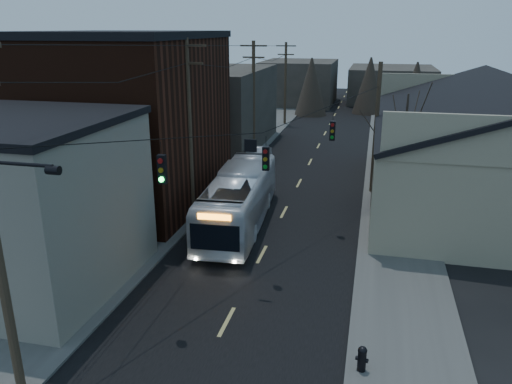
% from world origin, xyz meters
% --- Properties ---
extents(road_surface, '(9.00, 110.00, 0.02)m').
position_xyz_m(road_surface, '(0.00, 30.00, 0.01)').
color(road_surface, black).
rests_on(road_surface, ground).
extents(sidewalk_left, '(4.00, 110.00, 0.12)m').
position_xyz_m(sidewalk_left, '(-6.50, 30.00, 0.06)').
color(sidewalk_left, '#474744').
rests_on(sidewalk_left, ground).
extents(sidewalk_right, '(4.00, 110.00, 0.12)m').
position_xyz_m(sidewalk_right, '(6.50, 30.00, 0.06)').
color(sidewalk_right, '#474744').
rests_on(sidewalk_right, ground).
extents(building_clapboard, '(8.00, 8.00, 7.00)m').
position_xyz_m(building_clapboard, '(-9.00, 9.00, 3.50)').
color(building_clapboard, gray).
rests_on(building_clapboard, ground).
extents(building_brick, '(10.00, 12.00, 10.00)m').
position_xyz_m(building_brick, '(-10.00, 20.00, 5.00)').
color(building_brick, black).
rests_on(building_brick, ground).
extents(building_left_far, '(9.00, 14.00, 7.00)m').
position_xyz_m(building_left_far, '(-9.50, 36.00, 3.50)').
color(building_left_far, '#2F2B26').
rests_on(building_left_far, ground).
extents(warehouse, '(16.16, 20.60, 7.73)m').
position_xyz_m(warehouse, '(13.00, 25.00, 2.70)').
color(warehouse, gray).
rests_on(warehouse, ground).
extents(building_far_left, '(10.00, 12.00, 6.00)m').
position_xyz_m(building_far_left, '(-6.00, 65.00, 3.00)').
color(building_far_left, '#2F2B26').
rests_on(building_far_left, ground).
extents(building_far_right, '(12.00, 14.00, 5.00)m').
position_xyz_m(building_far_right, '(7.00, 70.00, 2.50)').
color(building_far_right, '#2F2B26').
rests_on(building_far_right, ground).
extents(bare_tree, '(0.40, 0.40, 7.20)m').
position_xyz_m(bare_tree, '(6.50, 20.00, 3.60)').
color(bare_tree, black).
rests_on(bare_tree, ground).
extents(utility_lines, '(11.24, 45.28, 10.50)m').
position_xyz_m(utility_lines, '(-3.11, 24.14, 4.95)').
color(utility_lines, '#382B1E').
rests_on(utility_lines, ground).
extents(bus, '(3.37, 11.31, 3.11)m').
position_xyz_m(bus, '(-2.07, 17.42, 1.55)').
color(bus, silver).
rests_on(bus, ground).
extents(parked_car, '(1.56, 4.29, 1.40)m').
position_xyz_m(parked_car, '(-4.05, 30.12, 0.70)').
color(parked_car, '#B9BAC1').
rests_on(parked_car, ground).
extents(fire_hydrant, '(0.42, 0.30, 0.87)m').
position_xyz_m(fire_hydrant, '(5.00, 6.20, 0.58)').
color(fire_hydrant, black).
rests_on(fire_hydrant, sidewalk_right).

